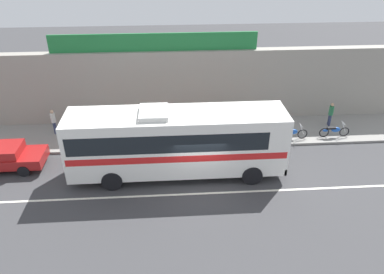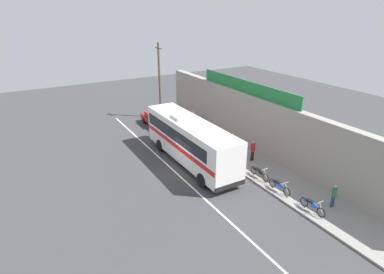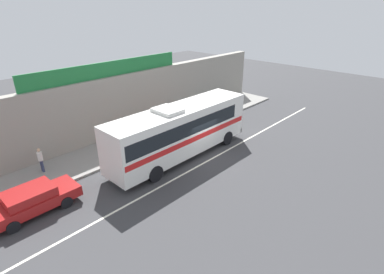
# 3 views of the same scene
# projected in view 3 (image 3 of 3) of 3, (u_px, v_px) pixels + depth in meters

# --- Properties ---
(ground_plane) EXTENTS (70.00, 70.00, 0.00)m
(ground_plane) POSITION_uv_depth(u_px,v_px,m) (202.00, 156.00, 20.93)
(ground_plane) COLOR #3A3A3D
(sidewalk_slab) EXTENTS (30.00, 3.60, 0.14)m
(sidewalk_slab) POSITION_uv_depth(u_px,v_px,m) (154.00, 134.00, 24.14)
(sidewalk_slab) COLOR gray
(sidewalk_slab) RESTS_ON ground_plane
(storefront_facade) EXTENTS (30.00, 0.70, 4.80)m
(storefront_facade) POSITION_uv_depth(u_px,v_px,m) (136.00, 101.00, 24.52)
(storefront_facade) COLOR gray
(storefront_facade) RESTS_ON ground_plane
(storefront_billboard) EXTENTS (12.75, 0.12, 1.10)m
(storefront_billboard) POSITION_uv_depth(u_px,v_px,m) (108.00, 69.00, 21.84)
(storefront_billboard) COLOR #1E7538
(storefront_billboard) RESTS_ON storefront_facade
(road_center_stripe) EXTENTS (30.00, 0.14, 0.01)m
(road_center_stripe) POSITION_uv_depth(u_px,v_px,m) (211.00, 159.00, 20.43)
(road_center_stripe) COLOR silver
(road_center_stripe) RESTS_ON ground_plane
(intercity_bus) EXTENTS (11.04, 2.62, 3.78)m
(intercity_bus) POSITION_uv_depth(u_px,v_px,m) (180.00, 129.00, 19.96)
(intercity_bus) COLOR white
(intercity_bus) RESTS_ON ground_plane
(parked_car) EXTENTS (4.44, 1.87, 1.37)m
(parked_car) POSITION_uv_depth(u_px,v_px,m) (32.00, 200.00, 15.02)
(parked_car) COLOR maroon
(parked_car) RESTS_ON ground_plane
(motorcycle_black) EXTENTS (1.90, 0.56, 0.94)m
(motorcycle_black) POSITION_uv_depth(u_px,v_px,m) (230.00, 106.00, 29.00)
(motorcycle_black) COLOR black
(motorcycle_black) RESTS_ON sidewalk_slab
(motorcycle_green) EXTENTS (1.96, 0.56, 0.94)m
(motorcycle_green) POSITION_uv_depth(u_px,v_px,m) (213.00, 113.00, 27.15)
(motorcycle_green) COLOR black
(motorcycle_green) RESTS_ON sidewalk_slab
(motorcycle_red) EXTENTS (1.93, 0.56, 0.94)m
(motorcycle_red) POSITION_uv_depth(u_px,v_px,m) (197.00, 119.00, 25.80)
(motorcycle_red) COLOR black
(motorcycle_red) RESTS_ON sidewalk_slab
(pedestrian_far_right) EXTENTS (0.30, 0.48, 1.58)m
(pedestrian_far_right) POSITION_uv_depth(u_px,v_px,m) (220.00, 98.00, 29.94)
(pedestrian_far_right) COLOR navy
(pedestrian_far_right) RESTS_ON sidewalk_slab
(pedestrian_by_curb) EXTENTS (0.30, 0.48, 1.75)m
(pedestrian_by_curb) POSITION_uv_depth(u_px,v_px,m) (165.00, 116.00, 24.79)
(pedestrian_by_curb) COLOR black
(pedestrian_by_curb) RESTS_ON sidewalk_slab
(pedestrian_near_shop) EXTENTS (0.30, 0.48, 1.60)m
(pedestrian_near_shop) POSITION_uv_depth(u_px,v_px,m) (40.00, 158.00, 18.35)
(pedestrian_near_shop) COLOR navy
(pedestrian_near_shop) RESTS_ON sidewalk_slab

